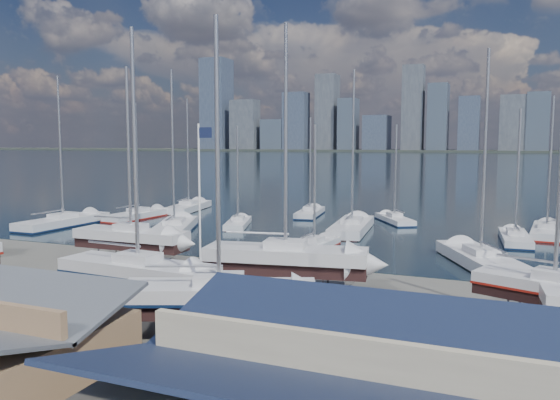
% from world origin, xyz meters
% --- Properties ---
extents(ground, '(1400.00, 1400.00, 0.00)m').
position_xyz_m(ground, '(0.00, -10.00, 0.00)').
color(ground, '#605E59').
rests_on(ground, ground).
extents(water, '(1400.00, 600.00, 0.40)m').
position_xyz_m(water, '(0.00, 300.00, -0.15)').
color(water, '#172636').
rests_on(water, ground).
extents(far_shore, '(1400.00, 80.00, 2.20)m').
position_xyz_m(far_shore, '(0.00, 560.00, 1.10)').
color(far_shore, '#2D332D').
rests_on(far_shore, ground).
extents(skyline, '(639.14, 43.80, 107.69)m').
position_xyz_m(skyline, '(-7.83, 553.76, 39.09)').
color(skyline, '#475166').
rests_on(skyline, far_shore).
extents(sailboat_cradle_2, '(9.55, 2.74, 15.59)m').
position_xyz_m(sailboat_cradle_2, '(-8.28, -4.11, 2.05)').
color(sailboat_cradle_2, '#2D2D33').
rests_on(sailboat_cradle_2, ground).
extents(sailboat_cradle_3, '(10.12, 3.34, 16.13)m').
position_xyz_m(sailboat_cradle_3, '(-0.31, -13.81, 2.08)').
color(sailboat_cradle_3, '#2D2D33').
rests_on(sailboat_cradle_3, ground).
extents(sailboat_cradle_4, '(10.91, 4.70, 17.15)m').
position_xyz_m(sailboat_cradle_4, '(6.32, -7.12, 2.13)').
color(sailboat_cradle_4, '#2D2D33').
rests_on(sailboat_cradle_4, ground).
extents(sailboat_cradle_5, '(9.97, 6.21, 15.66)m').
position_xyz_m(sailboat_cradle_5, '(6.46, -16.36, 2.05)').
color(sailboat_cradle_5, '#2D2D33').
rests_on(sailboat_cradle_5, ground).
extents(sailboat_cradle_6, '(8.47, 5.03, 13.45)m').
position_xyz_m(sailboat_cradle_6, '(21.98, -8.02, 1.94)').
color(sailboat_cradle_6, '#2D2D33').
rests_on(sailboat_cradle_6, ground).
extents(sailboat_moored_0, '(3.55, 12.08, 17.99)m').
position_xyz_m(sailboat_moored_0, '(-27.66, 8.63, 0.31)').
color(sailboat_moored_0, black).
rests_on(sailboat_moored_0, water).
extents(sailboat_moored_1, '(3.64, 10.44, 15.33)m').
position_xyz_m(sailboat_moored_1, '(-23.65, 17.31, 0.31)').
color(sailboat_moored_1, black).
rests_on(sailboat_moored_1, water).
extents(sailboat_moored_2, '(5.01, 11.33, 16.55)m').
position_xyz_m(sailboat_moored_2, '(-22.06, 26.79, 0.32)').
color(sailboat_moored_2, black).
rests_on(sailboat_moored_2, water).
extents(sailboat_moored_3, '(7.84, 12.49, 18.12)m').
position_xyz_m(sailboat_moored_3, '(-13.19, 9.58, 0.31)').
color(sailboat_moored_3, black).
rests_on(sailboat_moored_3, water).
extents(sailboat_moored_4, '(4.71, 8.34, 12.14)m').
position_xyz_m(sailboat_moored_4, '(-8.94, 16.29, 0.33)').
color(sailboat_moored_4, black).
rests_on(sailboat_moored_4, water).
extents(sailboat_moored_5, '(3.77, 9.34, 13.57)m').
position_xyz_m(sailboat_moored_5, '(-4.26, 28.14, 0.31)').
color(sailboat_moored_5, black).
rests_on(sailboat_moored_5, water).
extents(sailboat_moored_6, '(2.78, 8.04, 11.80)m').
position_xyz_m(sailboat_moored_6, '(3.68, 6.52, 0.31)').
color(sailboat_moored_6, black).
rests_on(sailboat_moored_6, water).
extents(sailboat_moored_7, '(4.61, 12.34, 18.20)m').
position_xyz_m(sailboat_moored_7, '(4.25, 17.50, 0.33)').
color(sailboat_moored_7, black).
rests_on(sailboat_moored_7, water).
extents(sailboat_moored_8, '(6.24, 8.30, 12.39)m').
position_xyz_m(sailboat_moored_8, '(7.25, 26.23, 0.31)').
color(sailboat_moored_8, black).
rests_on(sailboat_moored_8, water).
extents(sailboat_moored_9, '(7.84, 11.92, 17.56)m').
position_xyz_m(sailboat_moored_9, '(17.87, 5.23, 0.32)').
color(sailboat_moored_9, black).
rests_on(sailboat_moored_9, water).
extents(sailboat_moored_10, '(3.19, 9.19, 13.50)m').
position_xyz_m(sailboat_moored_10, '(20.54, 17.48, 0.31)').
color(sailboat_moored_10, black).
rests_on(sailboat_moored_10, water).
extents(sailboat_moored_11, '(3.75, 10.34, 15.13)m').
position_xyz_m(sailboat_moored_11, '(23.68, 22.91, 0.31)').
color(sailboat_moored_11, black).
rests_on(sailboat_moored_11, water).
extents(car_b, '(4.27, 2.60, 1.33)m').
position_xyz_m(car_b, '(-2.01, -19.88, 0.66)').
color(car_b, gray).
rests_on(car_b, ground).
extents(car_c, '(2.58, 4.99, 1.34)m').
position_xyz_m(car_c, '(6.34, -21.85, 0.67)').
color(car_c, gray).
rests_on(car_c, ground).
extents(car_d, '(3.95, 6.02, 1.62)m').
position_xyz_m(car_d, '(7.11, -21.29, 0.81)').
color(car_d, gray).
rests_on(car_d, ground).
extents(flagpole, '(0.96, 0.12, 10.83)m').
position_xyz_m(flagpole, '(2.12, -10.70, 6.17)').
color(flagpole, white).
rests_on(flagpole, ground).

